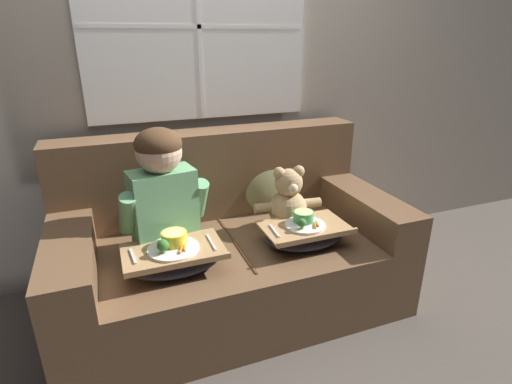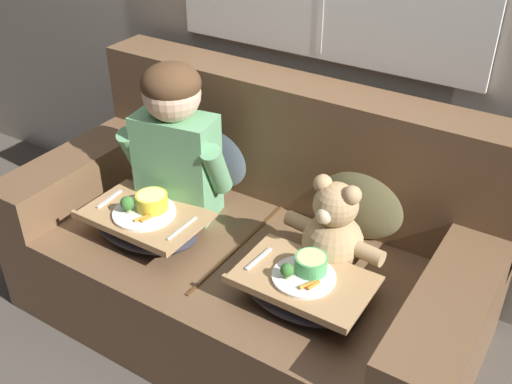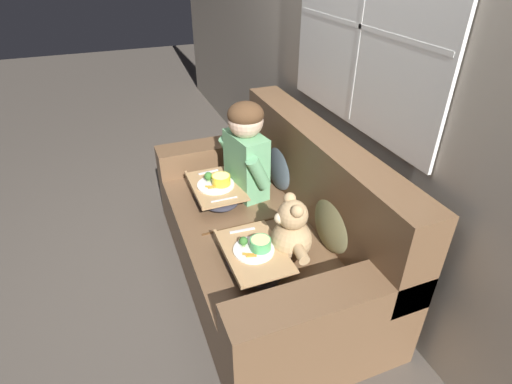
% 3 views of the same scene
% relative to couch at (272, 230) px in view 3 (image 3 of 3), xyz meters
% --- Properties ---
extents(ground_plane, '(14.00, 14.00, 0.00)m').
position_rel_couch_xyz_m(ground_plane, '(0.00, -0.08, -0.33)').
color(ground_plane, '#4C443D').
extents(wall_back_with_window, '(8.00, 0.08, 2.60)m').
position_rel_couch_xyz_m(wall_back_with_window, '(0.00, 0.51, 0.98)').
color(wall_back_with_window, '#A89E8E').
rests_on(wall_back_with_window, ground_plane).
extents(couch, '(1.85, 0.98, 0.95)m').
position_rel_couch_xyz_m(couch, '(0.00, 0.00, 0.00)').
color(couch, brown).
rests_on(couch, ground_plane).
extents(throw_pillow_behind_child, '(0.39, 0.19, 0.41)m').
position_rel_couch_xyz_m(throw_pillow_behind_child, '(-0.35, 0.22, 0.28)').
color(throw_pillow_behind_child, slate).
rests_on(throw_pillow_behind_child, couch).
extents(throw_pillow_behind_teddy, '(0.39, 0.19, 0.41)m').
position_rel_couch_xyz_m(throw_pillow_behind_teddy, '(0.35, 0.22, 0.28)').
color(throw_pillow_behind_teddy, '#898456').
rests_on(throw_pillow_behind_teddy, couch).
extents(child_figure, '(0.48, 0.25, 0.65)m').
position_rel_couch_xyz_m(child_figure, '(-0.35, -0.05, 0.44)').
color(child_figure, '#66A370').
rests_on(child_figure, couch).
extents(teddy_bear, '(0.40, 0.28, 0.37)m').
position_rel_couch_xyz_m(teddy_bear, '(0.35, -0.05, 0.25)').
color(teddy_bear, tan).
rests_on(teddy_bear, couch).
extents(lap_tray_child, '(0.48, 0.31, 0.18)m').
position_rel_couch_xyz_m(lap_tray_child, '(-0.35, -0.26, 0.15)').
color(lap_tray_child, '#2D2D38').
rests_on(lap_tray_child, child_figure).
extents(lap_tray_teddy, '(0.46, 0.31, 0.17)m').
position_rel_couch_xyz_m(lap_tray_teddy, '(0.35, -0.26, 0.15)').
color(lap_tray_teddy, '#2D2D38').
rests_on(lap_tray_teddy, teddy_bear).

